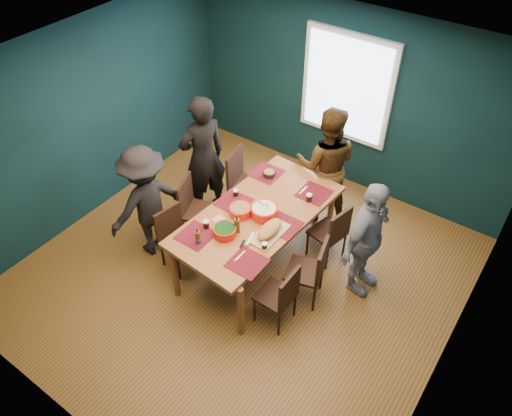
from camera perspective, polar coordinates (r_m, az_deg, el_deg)
The scene contains 26 objects.
room at distance 5.66m, azimuth -0.19°, elevation 3.42°, with size 5.01×5.01×2.71m.
dining_table at distance 6.05m, azimuth 0.20°, elevation -1.20°, with size 1.26×2.28×0.84m.
chair_left_far at distance 6.91m, azimuth -1.59°, elevation 3.38°, with size 0.54×0.54×1.02m.
chair_left_mid at distance 6.59m, azimuth -7.19°, elevation 0.30°, with size 0.54×0.54×0.94m.
chair_left_near at distance 6.30m, azimuth -9.31°, elevation -2.96°, with size 0.45×0.45×0.86m.
chair_right_far at distance 6.32m, azimuth 8.78°, elevation -2.60°, with size 0.47×0.47×0.87m.
chair_right_mid at distance 5.82m, azimuth 6.45°, elevation -6.83°, with size 0.51×0.51×0.92m.
chair_right_near at distance 5.59m, azimuth 2.95°, elevation -9.78°, with size 0.39×0.39×0.86m.
person_far_left at distance 6.80m, azimuth -6.09°, elevation 5.77°, with size 0.67×0.44×1.82m, color black.
person_back at distance 6.78m, azimuth 8.01°, elevation 4.92°, with size 0.83×0.65×1.71m, color black.
person_right at distance 5.87m, azimuth 12.52°, elevation -3.56°, with size 0.93×0.39×1.59m, color white.
person_near_left at distance 6.36m, azimuth -12.40°, elevation 0.66°, with size 1.03×0.59×1.59m, color black.
bowl_salad at distance 5.95m, azimuth -1.80°, elevation -0.27°, with size 0.27×0.27×0.11m.
bowl_dumpling at distance 5.92m, azimuth 0.94°, elevation -0.38°, with size 0.32×0.32×0.30m.
bowl_herbs at distance 5.70m, azimuth -3.59°, elevation -2.62°, with size 0.27×0.27×0.12m.
cutting_board at distance 5.69m, azimuth 1.55°, elevation -2.57°, with size 0.31×0.64×0.14m.
small_bowl at distance 6.54m, azimuth 1.52°, elevation 3.96°, with size 0.17×0.17×0.07m.
beer_bottle_a at distance 5.62m, azimuth -6.67°, elevation -3.37°, with size 0.06×0.06×0.23m.
beer_bottle_b at distance 5.70m, azimuth -2.18°, elevation -1.95°, with size 0.07×0.07×0.26m.
cola_glass_a at distance 5.80m, azimuth -5.72°, elevation -1.84°, with size 0.08×0.08×0.10m.
cola_glass_b at distance 5.54m, azimuth 0.97°, elevation -4.35°, with size 0.07×0.07×0.09m.
cola_glass_c at distance 6.16m, azimuth 6.07°, elevation 1.21°, with size 0.08×0.08×0.10m.
cola_glass_d at distance 6.21m, azimuth -2.33°, elevation 1.76°, with size 0.07×0.07×0.09m.
napkin_a at distance 5.89m, azimuth 3.62°, elevation -1.65°, with size 0.15×0.15×0.00m, color #E87F61.
napkin_b at distance 5.93m, azimuth -4.23°, elevation -1.32°, with size 0.14×0.14×0.00m, color #E87F61.
napkin_c at distance 5.45m, azimuth -1.80°, elevation -6.12°, with size 0.13×0.13×0.00m, color #E87F61.
Camera 1 is at (2.58, -3.35, 4.87)m, focal length 35.00 mm.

